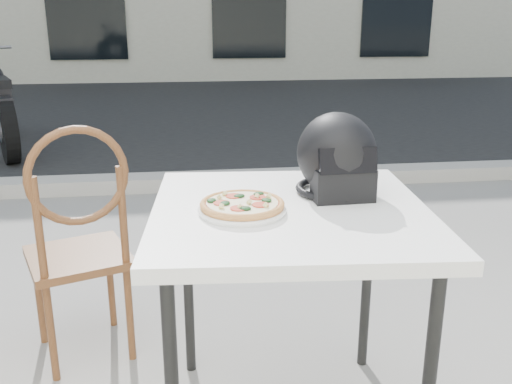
{
  "coord_description": "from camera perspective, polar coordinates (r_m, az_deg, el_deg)",
  "views": [
    {
      "loc": [
        0.19,
        -1.72,
        1.44
      ],
      "look_at": [
        0.42,
        0.0,
        0.89
      ],
      "focal_mm": 40.0,
      "sensor_mm": 36.0,
      "label": 1
    }
  ],
  "objects": [
    {
      "name": "street_asphalt",
      "position": [
        8.84,
        -8.66,
        7.91
      ],
      "size": [
        30.0,
        8.0,
        0.0
      ],
      "primitive_type": "cube",
      "color": "black",
      "rests_on": "ground"
    },
    {
      "name": "curb",
      "position": [
        4.92,
        -9.38,
        0.97
      ],
      "size": [
        30.0,
        0.25,
        0.12
      ],
      "primitive_type": "cube",
      "color": "#A19E97",
      "rests_on": "ground"
    },
    {
      "name": "cafe_table_main",
      "position": [
        1.86,
        3.41,
        -3.74
      ],
      "size": [
        0.95,
        0.95,
        0.84
      ],
      "rotation": [
        0.0,
        0.0,
        -0.07
      ],
      "color": "white",
      "rests_on": "ground"
    },
    {
      "name": "plate",
      "position": [
        1.78,
        -1.39,
        -1.81
      ],
      "size": [
        0.32,
        0.32,
        0.02
      ],
      "rotation": [
        0.0,
        0.0,
        0.16
      ],
      "color": "white",
      "rests_on": "cafe_table_main"
    },
    {
      "name": "pizza",
      "position": [
        1.78,
        -1.39,
        -1.21
      ],
      "size": [
        0.35,
        0.35,
        0.03
      ],
      "rotation": [
        0.0,
        0.0,
        0.42
      ],
      "color": "#CF8D4B",
      "rests_on": "plate"
    },
    {
      "name": "helmet",
      "position": [
        1.96,
        8.11,
        3.34
      ],
      "size": [
        0.28,
        0.29,
        0.28
      ],
      "rotation": [
        0.0,
        0.0,
        0.04
      ],
      "color": "black",
      "rests_on": "cafe_table_main"
    },
    {
      "name": "cafe_chair_main",
      "position": [
        2.42,
        -17.27,
        -4.05
      ],
      "size": [
        0.51,
        0.51,
        1.04
      ],
      "rotation": [
        0.0,
        0.0,
        3.5
      ],
      "color": "brown",
      "rests_on": "ground"
    }
  ]
}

